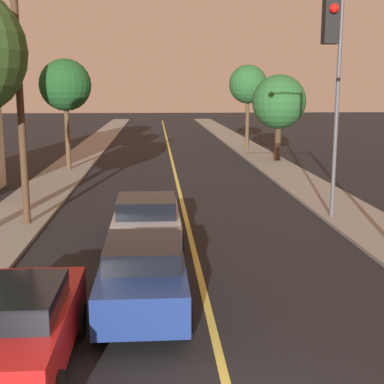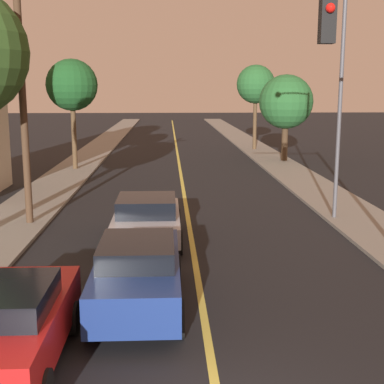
{
  "view_description": "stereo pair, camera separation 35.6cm",
  "coord_description": "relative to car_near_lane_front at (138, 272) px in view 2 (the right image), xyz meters",
  "views": [
    {
      "loc": [
        -1.08,
        -5.96,
        4.63
      ],
      "look_at": [
        0.0,
        9.64,
        1.6
      ],
      "focal_mm": 50.0,
      "sensor_mm": 36.0,
      "label": 1
    },
    {
      "loc": [
        -0.72,
        -5.98,
        4.63
      ],
      "look_at": [
        0.0,
        9.64,
        1.6
      ],
      "focal_mm": 50.0,
      "sensor_mm": 36.0,
      "label": 2
    }
  ],
  "objects": [
    {
      "name": "car_outer_lane_front",
      "position": [
        -2.14,
        -2.39,
        -0.04
      ],
      "size": [
        2.11,
        4.06,
        1.52
      ],
      "color": "red",
      "rests_on": "ground"
    },
    {
      "name": "road_surface",
      "position": [
        1.36,
        31.22,
        -0.83
      ],
      "size": [
        9.75,
        80.0,
        0.01
      ],
      "color": "black",
      "rests_on": "ground"
    },
    {
      "name": "car_near_lane_front",
      "position": [
        0.0,
        0.0,
        0.0
      ],
      "size": [
        1.86,
        4.49,
        1.56
      ],
      "color": "navy",
      "rests_on": "ground"
    },
    {
      "name": "sidewalk_left",
      "position": [
        -4.76,
        31.22,
        -0.77
      ],
      "size": [
        2.5,
        80.0,
        0.12
      ],
      "color": "gray",
      "rests_on": "ground"
    },
    {
      "name": "streetlamp_right",
      "position": [
        6.12,
        7.58,
        4.27
      ],
      "size": [
        2.12,
        0.36,
        7.83
      ],
      "color": "#47474C",
      "rests_on": "ground"
    },
    {
      "name": "tree_right_near",
      "position": [
        8.11,
        22.92,
        2.97
      ],
      "size": [
        3.38,
        3.38,
        5.41
      ],
      "color": "#3D2B1C",
      "rests_on": "ground"
    },
    {
      "name": "utility_pole_left",
      "position": [
        -4.11,
        7.31,
        3.45
      ],
      "size": [
        1.6,
        0.24,
        8.01
      ],
      "color": "#422D1E",
      "rests_on": "ground"
    },
    {
      "name": "car_near_lane_second",
      "position": [
        0.0,
        5.09,
        -0.08
      ],
      "size": [
        2.09,
        4.28,
        1.44
      ],
      "color": "#A5A8B2",
      "rests_on": "ground"
    },
    {
      "name": "sidewalk_right",
      "position": [
        7.49,
        31.22,
        -0.77
      ],
      "size": [
        2.5,
        80.0,
        0.12
      ],
      "color": "gray",
      "rests_on": "ground"
    },
    {
      "name": "tree_left_far",
      "position": [
        -4.66,
        19.92,
        3.97
      ],
      "size": [
        2.88,
        2.88,
        6.16
      ],
      "color": "#4C3823",
      "rests_on": "ground"
    },
    {
      "name": "tree_right_far",
      "position": [
        7.24,
        29.46,
        4.1
      ],
      "size": [
        2.85,
        2.85,
        6.27
      ],
      "color": "#4C3823",
      "rests_on": "ground"
    }
  ]
}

